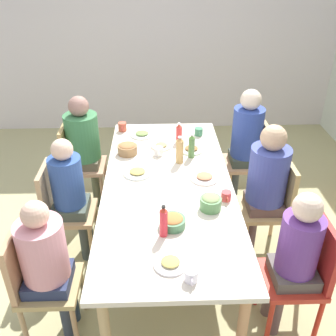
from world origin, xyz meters
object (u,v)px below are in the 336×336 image
Objects in this scene: plate_0 at (170,263)px; bowl_1 at (127,149)px; chair_5 at (62,207)px; bowl_2 at (211,202)px; bottle_1 at (192,146)px; plate_5 at (142,134)px; chair_3 at (37,279)px; bottle_2 at (180,150)px; bowl_0 at (173,221)px; chair_4 at (273,203)px; bottle_0 at (179,133)px; cup_3 at (159,151)px; person_2 at (296,253)px; chair_1 at (252,157)px; cup_4 at (191,275)px; plate_1 at (204,177)px; person_1 at (246,137)px; plate_2 at (137,172)px; cup_2 at (226,196)px; bottle_3 at (164,222)px; person_4 at (266,179)px; person_0 at (84,141)px; dining_table at (168,190)px; person_3 at (46,259)px; cup_0 at (122,127)px; chair_2 at (305,272)px; person_5 at (70,190)px; plate_3 at (161,146)px; chair_0 at (78,160)px.

bowl_1 is at bearing -166.73° from plate_0.
chair_5 reaches higher than bowl_2.
plate_5 is at bearing -135.69° from bottle_1.
bottle_2 is at bearing 138.62° from chair_3.
bowl_1 is (-1.11, -0.38, 0.01)m from bowl_0.
bottle_0 is at bearing -134.90° from chair_4.
chair_3 reaches higher than plate_5.
plate_5 is 0.46m from cup_3.
bowl_0 is at bearing -5.30° from bottle_0.
plate_0 is (0.13, -0.84, 0.06)m from person_2.
cup_3 is (0.31, -0.99, 0.26)m from chair_1.
chair_3 reaches higher than cup_4.
cup_4 is at bearing -10.60° from plate_1.
person_1 is 6.72× the size of bowl_1.
chair_4 reaches higher than plate_2.
cup_2 is at bearing 59.24° from plate_2.
cup_2 is (-0.69, 0.46, 0.02)m from plate_0.
chair_1 is 2.46m from chair_3.
cup_3 is at bearing -179.07° from bottle_3.
person_4 is 4.79× the size of bottle_2.
chair_4 is at bearing 62.93° from cup_3.
person_1 is 10.15× the size of cup_3.
person_0 is 10.61× the size of cup_2.
cup_3 is at bearing -72.42° from chair_1.
cup_3 reaches higher than dining_table.
person_0 is 5.08× the size of bottle_1.
chair_4 is at bearing 118.52° from cup_2.
person_2 reaches higher than chair_5.
person_3 is 1.85m from person_4.
person_2 reaches higher than cup_0.
person_5 is (-0.82, -1.74, 0.17)m from chair_2.
plate_3 is 0.77× the size of bottle_2.
chair_2 is at bearing 48.24° from chair_0.
bowl_2 is at bearing -54.92° from person_4.
chair_3 is at bearing -90.00° from chair_2.
person_1 is at bearing 149.21° from bottle_3.
chair_4 is at bearing 142.81° from cup_4.
chair_0 reaches higher than plate_3.
person_5 is 9.64× the size of cup_4.
person_2 is 1.74m from bottle_0.
person_0 reaches higher than plate_3.
person_4 is (0.82, 0.00, 0.00)m from person_1.
bottle_1 is at bearing 72.36° from chair_0.
bowl_1 is at bearing 9.06° from cup_0.
person_3 reaches higher than bowl_0.
chair_3 is 1.94m from bottle_0.
chair_5 is 3.66× the size of plate_1.
chair_1 is 1.64m from chair_2.
plate_0 is 0.83× the size of bottle_2.
bowl_1 is at bearing 158.03° from chair_3.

